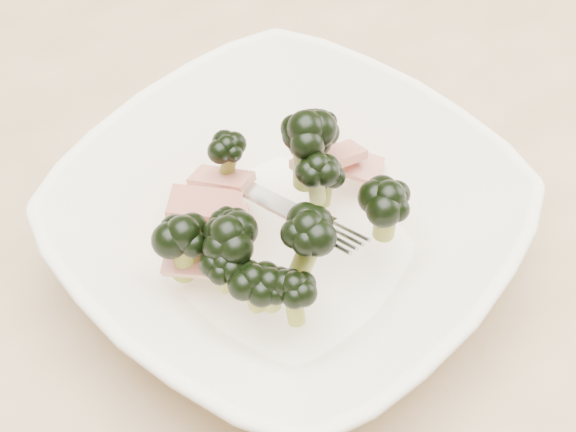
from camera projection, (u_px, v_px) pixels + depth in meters
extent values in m
cube|color=tan|center=(237.00, 213.00, 0.65)|extent=(1.20, 0.80, 0.04)
cylinder|color=tan|center=(427.00, 71.00, 1.31)|extent=(0.06, 0.06, 0.71)
imported|color=white|center=(288.00, 227.00, 0.57)|extent=(0.37, 0.37, 0.07)
cylinder|color=olive|center=(270.00, 298.00, 0.52)|extent=(0.02, 0.02, 0.03)
ellipsoid|color=black|center=(269.00, 282.00, 0.51)|extent=(0.03, 0.03, 0.03)
cylinder|color=olive|center=(319.00, 147.00, 0.59)|extent=(0.02, 0.01, 0.04)
ellipsoid|color=black|center=(320.00, 123.00, 0.57)|extent=(0.03, 0.03, 0.03)
cylinder|color=olive|center=(229.00, 164.00, 0.60)|extent=(0.02, 0.01, 0.03)
ellipsoid|color=black|center=(227.00, 146.00, 0.58)|extent=(0.03, 0.03, 0.02)
cylinder|color=olive|center=(307.00, 254.00, 0.52)|extent=(0.03, 0.02, 0.05)
ellipsoid|color=black|center=(308.00, 227.00, 0.49)|extent=(0.04, 0.04, 0.03)
cylinder|color=olive|center=(317.00, 189.00, 0.53)|extent=(0.02, 0.02, 0.04)
ellipsoid|color=black|center=(318.00, 166.00, 0.51)|extent=(0.03, 0.03, 0.02)
cylinder|color=olive|center=(324.00, 188.00, 0.54)|extent=(0.02, 0.01, 0.03)
ellipsoid|color=black|center=(325.00, 171.00, 0.53)|extent=(0.03, 0.03, 0.02)
cylinder|color=olive|center=(187.00, 256.00, 0.55)|extent=(0.03, 0.02, 0.04)
ellipsoid|color=black|center=(183.00, 233.00, 0.53)|extent=(0.04, 0.04, 0.03)
cylinder|color=olive|center=(254.00, 294.00, 0.52)|extent=(0.02, 0.02, 0.03)
ellipsoid|color=black|center=(253.00, 278.00, 0.51)|extent=(0.03, 0.03, 0.03)
cylinder|color=olive|center=(309.00, 162.00, 0.54)|extent=(0.02, 0.02, 0.05)
ellipsoid|color=black|center=(310.00, 132.00, 0.52)|extent=(0.04, 0.04, 0.03)
cylinder|color=olive|center=(230.00, 256.00, 0.53)|extent=(0.03, 0.02, 0.04)
ellipsoid|color=black|center=(228.00, 234.00, 0.51)|extent=(0.04, 0.04, 0.03)
cylinder|color=olive|center=(305.00, 164.00, 0.54)|extent=(0.02, 0.03, 0.06)
ellipsoid|color=black|center=(306.00, 129.00, 0.52)|extent=(0.04, 0.04, 0.03)
cylinder|color=olive|center=(225.00, 278.00, 0.53)|extent=(0.01, 0.02, 0.03)
ellipsoid|color=black|center=(223.00, 263.00, 0.51)|extent=(0.03, 0.03, 0.02)
cylinder|color=olive|center=(309.00, 159.00, 0.57)|extent=(0.02, 0.02, 0.04)
ellipsoid|color=black|center=(310.00, 134.00, 0.55)|extent=(0.03, 0.03, 0.03)
cylinder|color=olive|center=(232.00, 238.00, 0.54)|extent=(0.02, 0.02, 0.03)
ellipsoid|color=black|center=(231.00, 222.00, 0.53)|extent=(0.03, 0.03, 0.02)
cylinder|color=olive|center=(294.00, 303.00, 0.52)|extent=(0.01, 0.02, 0.04)
ellipsoid|color=black|center=(294.00, 285.00, 0.50)|extent=(0.03, 0.03, 0.02)
cylinder|color=olive|center=(385.00, 218.00, 0.56)|extent=(0.02, 0.02, 0.04)
ellipsoid|color=black|center=(389.00, 197.00, 0.54)|extent=(0.04, 0.04, 0.03)
cube|color=maroon|center=(205.00, 205.00, 0.57)|extent=(0.06, 0.06, 0.02)
cube|color=maroon|center=(230.00, 234.00, 0.56)|extent=(0.05, 0.06, 0.01)
cube|color=maroon|center=(221.00, 179.00, 0.60)|extent=(0.05, 0.05, 0.02)
cube|color=maroon|center=(191.00, 249.00, 0.55)|extent=(0.05, 0.05, 0.02)
cube|color=maroon|center=(329.00, 159.00, 0.59)|extent=(0.06, 0.02, 0.02)
cube|color=maroon|center=(350.00, 163.00, 0.61)|extent=(0.05, 0.05, 0.02)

